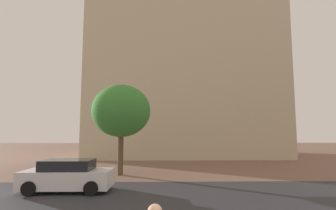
{
  "coord_description": "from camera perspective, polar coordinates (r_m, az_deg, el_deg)",
  "views": [
    {
      "loc": [
        -0.5,
        -2.98,
        2.77
      ],
      "look_at": [
        -0.18,
        10.69,
        4.24
      ],
      "focal_mm": 27.79,
      "sensor_mm": 36.0,
      "label": 1
    }
  ],
  "objects": [
    {
      "name": "tree_curb_far",
      "position": [
        17.92,
        -10.21,
        -1.31
      ],
      "size": [
        3.94,
        3.94,
        6.04
      ],
      "color": "brown",
      "rests_on": "ground_plane"
    },
    {
      "name": "car_white",
      "position": [
        13.77,
        -21.15,
        -14.31
      ],
      "size": [
        4.15,
        2.02,
        1.49
      ],
      "color": "silver",
      "rests_on": "ground_plane"
    },
    {
      "name": "landmark_building",
      "position": [
        34.45,
        3.51,
        8.24
      ],
      "size": [
        22.44,
        13.93,
        38.05
      ],
      "color": "beige",
      "rests_on": "ground_plane"
    },
    {
      "name": "street_asphalt_strip",
      "position": [
        11.37,
        1.3,
        -20.25
      ],
      "size": [
        120.0,
        8.34,
        0.0
      ],
      "primitive_type": "cube",
      "color": "#2D2D33",
      "rests_on": "ground_plane"
    },
    {
      "name": "ground_plane",
      "position": [
        13.28,
        0.89,
        -18.19
      ],
      "size": [
        120.0,
        120.0,
        0.0
      ],
      "primitive_type": "plane",
      "color": "brown"
    }
  ]
}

